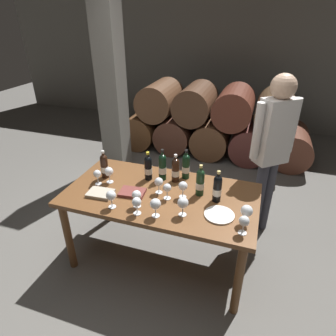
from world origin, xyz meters
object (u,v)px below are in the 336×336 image
at_px(wine_glass_1, 244,222).
at_px(wine_glass_5, 183,187).
at_px(wine_bottle_6, 176,170).
at_px(wine_glass_7, 137,195).
at_px(wine_glass_10, 97,174).
at_px(wine_bottle_3, 186,166).
at_px(wine_bottle_1, 217,188).
at_px(wine_bottle_0, 104,166).
at_px(wine_glass_4, 159,182).
at_px(wine_glass_3, 137,203).
at_px(leather_ledger, 132,192).
at_px(dining_table, 161,201).
at_px(wine_bottle_5, 200,182).
at_px(wine_bottle_4, 162,167).
at_px(tasting_notebook, 100,193).
at_px(wine_glass_11, 167,188).
at_px(sommelier_presenting, 273,144).
at_px(wine_glass_8, 111,196).
at_px(wine_bottle_2, 148,168).
at_px(wine_glass_0, 247,211).
at_px(serving_plate, 219,215).
at_px(wine_glass_6, 109,172).
at_px(wine_glass_2, 155,204).
at_px(wine_glass_9, 183,203).

xyz_separation_m(wine_glass_1, wine_glass_5, (-0.54, 0.30, 0.00)).
distance_m(wine_bottle_6, wine_glass_7, 0.52).
bearing_deg(wine_glass_10, wine_bottle_3, 26.67).
height_order(wine_bottle_1, wine_glass_5, wine_bottle_1).
xyz_separation_m(wine_bottle_0, wine_glass_4, (0.59, -0.09, -0.02)).
distance_m(wine_bottle_3, wine_glass_1, 0.88).
relative_size(wine_glass_3, leather_ledger, 0.68).
bearing_deg(dining_table, wine_bottle_3, 67.67).
height_order(wine_bottle_1, wine_glass_3, wine_bottle_1).
bearing_deg(wine_bottle_6, wine_glass_4, -108.30).
height_order(wine_bottle_5, wine_glass_4, wine_bottle_5).
distance_m(wine_bottle_4, tasting_notebook, 0.62).
xyz_separation_m(wine_bottle_5, wine_glass_4, (-0.35, -0.09, -0.02)).
xyz_separation_m(wine_glass_11, sommelier_presenting, (0.81, 0.81, 0.18)).
distance_m(wine_bottle_0, wine_glass_1, 1.41).
bearing_deg(wine_glass_8, wine_bottle_2, 77.65).
distance_m(dining_table, wine_glass_3, 0.40).
bearing_deg(sommelier_presenting, wine_glass_0, -98.61).
bearing_deg(sommelier_presenting, serving_plate, -110.72).
distance_m(wine_bottle_1, wine_bottle_6, 0.47).
relative_size(wine_bottle_6, wine_glass_6, 1.78).
bearing_deg(wine_glass_3, wine_glass_2, 6.30).
bearing_deg(wine_bottle_2, wine_bottle_1, -12.71).
bearing_deg(serving_plate, wine_glass_2, -160.90).
distance_m(wine_glass_6, sommelier_presenting, 1.60).
bearing_deg(wine_glass_4, wine_glass_6, 177.83).
distance_m(wine_bottle_2, wine_glass_8, 0.53).
distance_m(wine_bottle_4, wine_bottle_6, 0.13).
height_order(wine_bottle_2, sommelier_presenting, sommelier_presenting).
height_order(wine_glass_0, leather_ledger, wine_glass_0).
relative_size(wine_glass_7, wine_glass_9, 0.94).
bearing_deg(wine_glass_6, sommelier_presenting, 27.33).
xyz_separation_m(wine_bottle_3, leather_ledger, (-0.37, -0.42, -0.11)).
relative_size(wine_bottle_5, wine_glass_4, 1.93).
height_order(wine_glass_4, serving_plate, wine_glass_4).
distance_m(wine_bottle_3, wine_glass_8, 0.79).
relative_size(wine_bottle_1, wine_glass_0, 1.76).
bearing_deg(wine_bottle_3, wine_glass_2, -95.48).
bearing_deg(wine_glass_8, tasting_notebook, 144.68).
bearing_deg(wine_bottle_4, wine_glass_0, -27.61).
relative_size(wine_glass_8, tasting_notebook, 0.71).
xyz_separation_m(dining_table, sommelier_presenting, (0.89, 0.75, 0.37)).
xyz_separation_m(wine_glass_2, wine_glass_5, (0.13, 0.32, -0.00)).
xyz_separation_m(wine_bottle_6, wine_glass_6, (-0.58, -0.22, -0.01)).
xyz_separation_m(dining_table, wine_glass_7, (-0.12, -0.25, 0.20)).
height_order(wine_bottle_2, wine_glass_9, wine_bottle_2).
bearing_deg(wine_glass_11, wine_glass_9, -43.36).
distance_m(wine_bottle_0, wine_glass_5, 0.82).
distance_m(wine_glass_3, leather_ledger, 0.31).
relative_size(wine_bottle_6, sommelier_presenting, 0.16).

